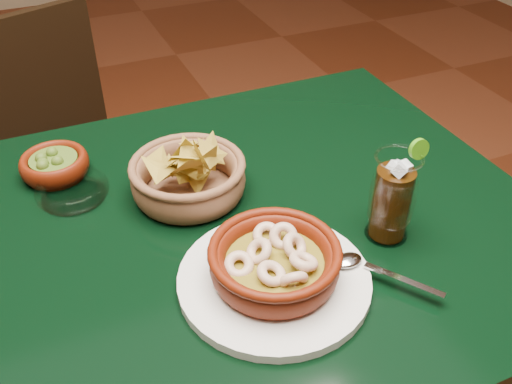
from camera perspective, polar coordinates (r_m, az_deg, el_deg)
name	(u,v)px	position (r m, az deg, el deg)	size (l,w,h in m)	color
dining_table	(172,284)	(0.95, -8.36, -9.04)	(1.20, 0.80, 0.75)	black
dining_chair	(69,166)	(1.60, -18.17, 2.51)	(0.51, 0.51, 0.85)	black
shrimp_plate	(275,267)	(0.78, 1.90, -7.47)	(0.33, 0.27, 0.08)	silver
chip_basket	(188,177)	(0.94, -6.79, 1.52)	(0.22, 0.22, 0.13)	brown
guacamole_ramekin	(54,164)	(1.05, -19.54, 2.63)	(0.14, 0.14, 0.05)	#4D1204
cola_drink	(392,198)	(0.86, 13.47, -0.56)	(0.14, 0.14, 0.16)	white
glass_ashtray	(72,191)	(0.99, -17.89, 0.13)	(0.13, 0.13, 0.03)	white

